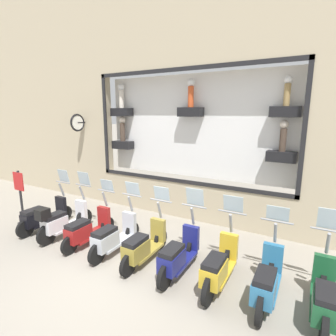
{
  "coord_description": "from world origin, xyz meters",
  "views": [
    {
      "loc": [
        -3.8,
        -3.42,
        3.34
      ],
      "look_at": [
        2.09,
        -0.12,
        1.92
      ],
      "focal_mm": 28.0,
      "sensor_mm": 36.0,
      "label": 1
    }
  ],
  "objects_px": {
    "scooter_green_0": "(324,297)",
    "scooter_yellow_2": "(219,266)",
    "scooter_navy_3": "(178,255)",
    "scooter_silver_5": "(113,237)",
    "shop_sign_post": "(20,195)",
    "scooter_black_8": "(43,216)",
    "scooter_teal_1": "(267,281)",
    "scooter_red_6": "(87,229)",
    "scooter_white_7": "(62,221)",
    "scooter_olive_4": "(143,245)"
  },
  "relations": [
    {
      "from": "scooter_silver_5",
      "to": "scooter_white_7",
      "type": "bearing_deg",
      "value": 91.68
    },
    {
      "from": "scooter_green_0",
      "to": "scooter_silver_5",
      "type": "distance_m",
      "value": 4.4
    },
    {
      "from": "scooter_silver_5",
      "to": "scooter_black_8",
      "type": "xyz_separation_m",
      "value": [
        0.0,
        2.64,
        0.0
      ]
    },
    {
      "from": "scooter_red_6",
      "to": "scooter_white_7",
      "type": "distance_m",
      "value": 0.88
    },
    {
      "from": "scooter_green_0",
      "to": "scooter_red_6",
      "type": "xyz_separation_m",
      "value": [
        -0.01,
        5.28,
        -0.03
      ]
    },
    {
      "from": "scooter_navy_3",
      "to": "scooter_silver_5",
      "type": "relative_size",
      "value": 1.0
    },
    {
      "from": "scooter_black_8",
      "to": "shop_sign_post",
      "type": "height_order",
      "value": "shop_sign_post"
    },
    {
      "from": "scooter_green_0",
      "to": "scooter_yellow_2",
      "type": "relative_size",
      "value": 1.0
    },
    {
      "from": "scooter_green_0",
      "to": "scooter_teal_1",
      "type": "relative_size",
      "value": 1.0
    },
    {
      "from": "scooter_navy_3",
      "to": "scooter_black_8",
      "type": "distance_m",
      "value": 4.4
    },
    {
      "from": "scooter_teal_1",
      "to": "scooter_navy_3",
      "type": "distance_m",
      "value": 1.76
    },
    {
      "from": "scooter_black_8",
      "to": "scooter_navy_3",
      "type": "bearing_deg",
      "value": -89.96
    },
    {
      "from": "scooter_green_0",
      "to": "scooter_navy_3",
      "type": "xyz_separation_m",
      "value": [
        -0.0,
        2.64,
        -0.01
      ]
    },
    {
      "from": "scooter_green_0",
      "to": "shop_sign_post",
      "type": "bearing_deg",
      "value": 90.12
    },
    {
      "from": "scooter_red_6",
      "to": "scooter_black_8",
      "type": "bearing_deg",
      "value": 89.83
    },
    {
      "from": "scooter_teal_1",
      "to": "scooter_white_7",
      "type": "xyz_separation_m",
      "value": [
        -0.05,
        5.28,
        0.05
      ]
    },
    {
      "from": "scooter_white_7",
      "to": "scooter_black_8",
      "type": "height_order",
      "value": "scooter_white_7"
    },
    {
      "from": "scooter_navy_3",
      "to": "scooter_olive_4",
      "type": "bearing_deg",
      "value": 90.31
    },
    {
      "from": "scooter_yellow_2",
      "to": "scooter_white_7",
      "type": "height_order",
      "value": "scooter_white_7"
    },
    {
      "from": "scooter_yellow_2",
      "to": "scooter_white_7",
      "type": "xyz_separation_m",
      "value": [
        -0.06,
        4.4,
        0.04
      ]
    },
    {
      "from": "scooter_green_0",
      "to": "scooter_yellow_2",
      "type": "height_order",
      "value": "scooter_green_0"
    },
    {
      "from": "scooter_teal_1",
      "to": "scooter_black_8",
      "type": "relative_size",
      "value": 1.0
    },
    {
      "from": "scooter_silver_5",
      "to": "scooter_red_6",
      "type": "distance_m",
      "value": 0.88
    },
    {
      "from": "scooter_green_0",
      "to": "scooter_white_7",
      "type": "height_order",
      "value": "scooter_green_0"
    },
    {
      "from": "scooter_white_7",
      "to": "shop_sign_post",
      "type": "xyz_separation_m",
      "value": [
        0.04,
        1.84,
        0.41
      ]
    },
    {
      "from": "scooter_black_8",
      "to": "scooter_teal_1",
      "type": "bearing_deg",
      "value": -89.99
    },
    {
      "from": "shop_sign_post",
      "to": "scooter_white_7",
      "type": "bearing_deg",
      "value": -91.28
    },
    {
      "from": "scooter_yellow_2",
      "to": "shop_sign_post",
      "type": "bearing_deg",
      "value": 90.15
    },
    {
      "from": "scooter_red_6",
      "to": "scooter_navy_3",
      "type": "bearing_deg",
      "value": -89.82
    },
    {
      "from": "scooter_silver_5",
      "to": "scooter_red_6",
      "type": "relative_size",
      "value": 1.0
    },
    {
      "from": "scooter_red_6",
      "to": "scooter_olive_4",
      "type": "bearing_deg",
      "value": -89.89
    },
    {
      "from": "scooter_olive_4",
      "to": "scooter_silver_5",
      "type": "xyz_separation_m",
      "value": [
        0.0,
        0.88,
        0.0
      ]
    },
    {
      "from": "scooter_white_7",
      "to": "scooter_black_8",
      "type": "xyz_separation_m",
      "value": [
        0.05,
        0.88,
        -0.06
      ]
    },
    {
      "from": "scooter_yellow_2",
      "to": "scooter_silver_5",
      "type": "xyz_separation_m",
      "value": [
        -0.01,
        2.64,
        -0.02
      ]
    },
    {
      "from": "scooter_yellow_2",
      "to": "scooter_white_7",
      "type": "distance_m",
      "value": 4.4
    },
    {
      "from": "scooter_green_0",
      "to": "scooter_red_6",
      "type": "relative_size",
      "value": 1.01
    },
    {
      "from": "scooter_red_6",
      "to": "scooter_white_7",
      "type": "bearing_deg",
      "value": 93.11
    },
    {
      "from": "scooter_yellow_2",
      "to": "scooter_white_7",
      "type": "relative_size",
      "value": 1.0
    },
    {
      "from": "scooter_green_0",
      "to": "scooter_silver_5",
      "type": "xyz_separation_m",
      "value": [
        -0.01,
        4.4,
        -0.02
      ]
    },
    {
      "from": "scooter_silver_5",
      "to": "scooter_white_7",
      "type": "distance_m",
      "value": 1.76
    },
    {
      "from": "scooter_green_0",
      "to": "shop_sign_post",
      "type": "xyz_separation_m",
      "value": [
        -0.02,
        8.0,
        0.45
      ]
    },
    {
      "from": "scooter_teal_1",
      "to": "scooter_silver_5",
      "type": "bearing_deg",
      "value": 90.04
    },
    {
      "from": "scooter_teal_1",
      "to": "scooter_red_6",
      "type": "height_order",
      "value": "scooter_teal_1"
    },
    {
      "from": "shop_sign_post",
      "to": "scooter_red_6",
      "type": "bearing_deg",
      "value": -89.87
    },
    {
      "from": "scooter_navy_3",
      "to": "scooter_yellow_2",
      "type": "bearing_deg",
      "value": -89.87
    },
    {
      "from": "scooter_red_6",
      "to": "scooter_green_0",
      "type": "bearing_deg",
      "value": -89.89
    },
    {
      "from": "scooter_teal_1",
      "to": "scooter_yellow_2",
      "type": "xyz_separation_m",
      "value": [
        0.0,
        0.88,
        0.01
      ]
    },
    {
      "from": "scooter_green_0",
      "to": "scooter_white_7",
      "type": "bearing_deg",
      "value": 90.54
    },
    {
      "from": "scooter_teal_1",
      "to": "scooter_silver_5",
      "type": "distance_m",
      "value": 3.52
    },
    {
      "from": "shop_sign_post",
      "to": "scooter_silver_5",
      "type": "bearing_deg",
      "value": -89.84
    }
  ]
}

